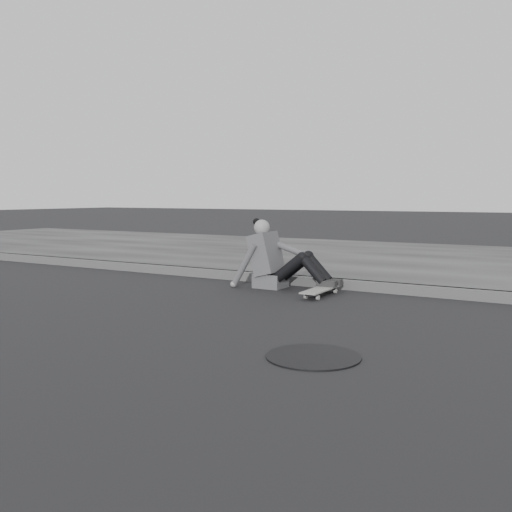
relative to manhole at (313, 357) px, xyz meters
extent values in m
plane|color=black|center=(-1.54, 0.40, -0.01)|extent=(80.00, 80.00, 0.00)
cube|color=#494949|center=(-1.54, 2.98, 0.05)|extent=(24.00, 0.16, 0.12)
cube|color=#373737|center=(-1.54, 6.00, 0.05)|extent=(24.00, 6.00, 0.12)
cylinder|color=black|center=(0.00, 0.00, 0.00)|extent=(0.69, 0.69, 0.01)
cylinder|color=#989893|center=(-1.04, 2.12, 0.02)|extent=(0.03, 0.05, 0.05)
cylinder|color=#989893|center=(-0.89, 2.12, 0.02)|extent=(0.03, 0.05, 0.05)
cylinder|color=#989893|center=(-1.04, 2.64, 0.02)|extent=(0.03, 0.05, 0.05)
cylinder|color=#989893|center=(-0.89, 2.64, 0.02)|extent=(0.03, 0.05, 0.05)
cube|color=#323234|center=(-0.97, 2.12, 0.05)|extent=(0.16, 0.04, 0.03)
cube|color=#323234|center=(-0.97, 2.64, 0.05)|extent=(0.16, 0.04, 0.03)
cube|color=slate|center=(-0.97, 2.38, 0.07)|extent=(0.20, 0.78, 0.02)
cube|color=#4B4B4D|center=(-1.77, 2.63, 0.08)|extent=(0.36, 0.34, 0.18)
cube|color=#4B4B4D|center=(-1.84, 2.63, 0.42)|extent=(0.37, 0.40, 0.57)
cube|color=#4B4B4D|center=(-1.97, 2.63, 0.54)|extent=(0.14, 0.30, 0.20)
cylinder|color=gray|center=(-1.89, 2.63, 0.66)|extent=(0.09, 0.09, 0.08)
sphere|color=gray|center=(-1.90, 2.63, 0.75)|extent=(0.20, 0.20, 0.20)
sphere|color=black|center=(-1.99, 2.65, 0.82)|extent=(0.09, 0.09, 0.09)
cylinder|color=black|center=(-1.45, 2.54, 0.28)|extent=(0.43, 0.13, 0.39)
cylinder|color=black|center=(-1.45, 2.72, 0.28)|extent=(0.43, 0.13, 0.39)
cylinder|color=black|center=(-1.15, 2.54, 0.27)|extent=(0.35, 0.11, 0.36)
cylinder|color=black|center=(-1.15, 2.72, 0.27)|extent=(0.35, 0.11, 0.36)
sphere|color=black|center=(-1.29, 2.54, 0.41)|extent=(0.13, 0.13, 0.13)
sphere|color=black|center=(-1.29, 2.72, 0.41)|extent=(0.13, 0.13, 0.13)
cube|color=#262626|center=(-0.97, 2.54, 0.12)|extent=(0.24, 0.08, 0.07)
cube|color=#262626|center=(-0.97, 2.72, 0.12)|extent=(0.24, 0.08, 0.07)
cylinder|color=#4B4B4D|center=(-2.04, 2.42, 0.28)|extent=(0.38, 0.08, 0.58)
sphere|color=gray|center=(-2.19, 2.41, 0.03)|extent=(0.08, 0.08, 0.08)
cylinder|color=#4B4B4D|center=(-1.60, 2.79, 0.48)|extent=(0.48, 0.08, 0.21)
camera|label=1|loc=(1.63, -3.68, 1.15)|focal=40.00mm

